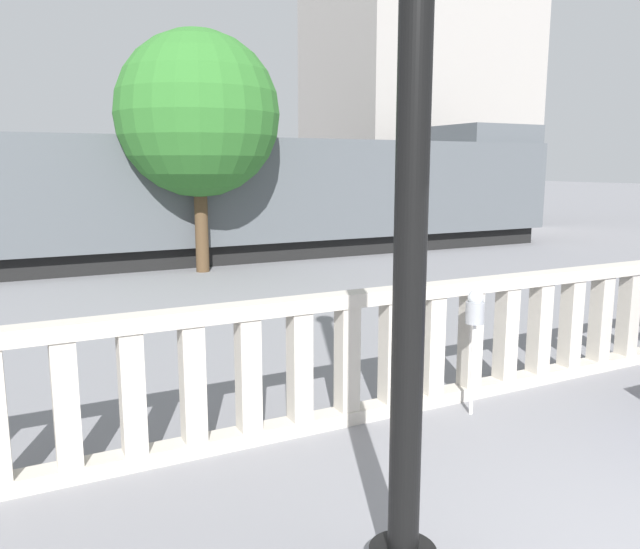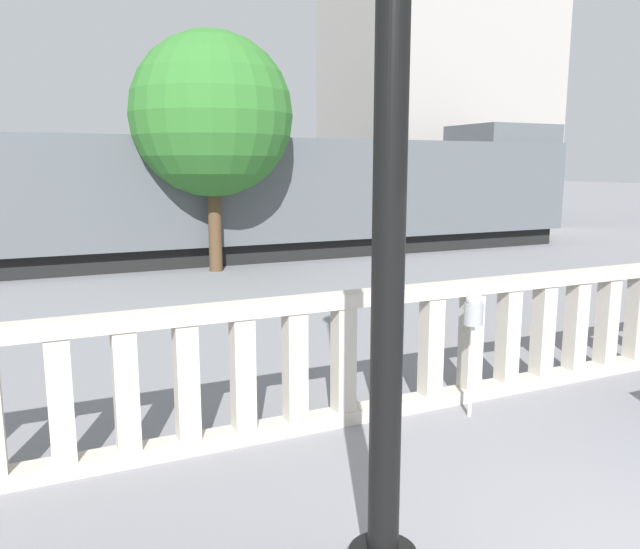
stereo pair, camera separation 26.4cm
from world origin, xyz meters
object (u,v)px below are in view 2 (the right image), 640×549
parking_meter (473,316)px  train_near (281,195)px  tree_left (212,115)px  lamppost (390,158)px

parking_meter → train_near: size_ratio=0.07×
train_near → tree_left: size_ratio=3.34×
lamppost → tree_left: (2.22, 12.01, 1.15)m
lamppost → parking_meter: bearing=41.1°
lamppost → parking_meter: (2.17, 1.90, -1.56)m
tree_left → parking_meter: bearing=-90.3°
parking_meter → tree_left: (0.05, 10.11, 2.71)m
parking_meter → tree_left: 10.47m
train_near → tree_left: tree_left is taller
lamppost → tree_left: bearing=79.5°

